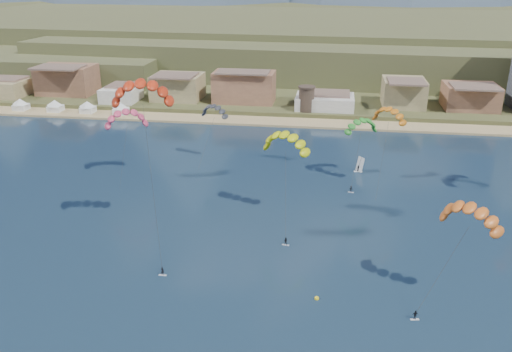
{
  "coord_description": "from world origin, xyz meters",
  "views": [
    {
      "loc": [
        14.21,
        -63.13,
        48.04
      ],
      "look_at": [
        0.0,
        32.0,
        10.0
      ],
      "focal_mm": 37.32,
      "sensor_mm": 36.0,
      "label": 1
    }
  ],
  "objects_px": {
    "kitesurfer_red": "(142,88)",
    "windsurfer": "(359,167)",
    "kitesurfer_green": "(362,124)",
    "watchtower": "(306,99)",
    "kitesurfer_orange": "(472,211)",
    "buoy": "(317,298)",
    "kitesurfer_yellow": "(286,139)"
  },
  "relations": [
    {
      "from": "kitesurfer_red",
      "to": "windsurfer",
      "type": "bearing_deg",
      "value": 47.87
    },
    {
      "from": "kitesurfer_red",
      "to": "windsurfer",
      "type": "xyz_separation_m",
      "value": [
        38.91,
        43.02,
        -27.88
      ]
    },
    {
      "from": "kitesurfer_green",
      "to": "kitesurfer_red",
      "type": "bearing_deg",
      "value": -134.87
    },
    {
      "from": "watchtower",
      "to": "kitesurfer_red",
      "type": "relative_size",
      "value": 0.27
    },
    {
      "from": "kitesurfer_orange",
      "to": "buoy",
      "type": "bearing_deg",
      "value": -172.01
    },
    {
      "from": "kitesurfer_red",
      "to": "kitesurfer_yellow",
      "type": "bearing_deg",
      "value": 33.39
    },
    {
      "from": "windsurfer",
      "to": "watchtower",
      "type": "bearing_deg",
      "value": 107.99
    },
    {
      "from": "watchtower",
      "to": "windsurfer",
      "type": "height_order",
      "value": "watchtower"
    },
    {
      "from": "watchtower",
      "to": "kitesurfer_yellow",
      "type": "relative_size",
      "value": 0.41
    },
    {
      "from": "kitesurfer_yellow",
      "to": "windsurfer",
      "type": "bearing_deg",
      "value": 60.21
    },
    {
      "from": "kitesurfer_yellow",
      "to": "buoy",
      "type": "xyz_separation_m",
      "value": [
        7.89,
        -28.78,
        -16.48
      ]
    },
    {
      "from": "kitesurfer_orange",
      "to": "buoy",
      "type": "xyz_separation_m",
      "value": [
        -21.48,
        -3.01,
        -15.02
      ]
    },
    {
      "from": "kitesurfer_yellow",
      "to": "buoy",
      "type": "relative_size",
      "value": 27.73
    },
    {
      "from": "kitesurfer_yellow",
      "to": "kitesurfer_green",
      "type": "height_order",
      "value": "kitesurfer_yellow"
    },
    {
      "from": "kitesurfer_orange",
      "to": "buoy",
      "type": "height_order",
      "value": "kitesurfer_orange"
    },
    {
      "from": "watchtower",
      "to": "windsurfer",
      "type": "relative_size",
      "value": 2.26
    },
    {
      "from": "kitesurfer_red",
      "to": "windsurfer",
      "type": "distance_m",
      "value": 64.36
    },
    {
      "from": "kitesurfer_red",
      "to": "buoy",
      "type": "bearing_deg",
      "value": -23.88
    },
    {
      "from": "watchtower",
      "to": "kitesurfer_green",
      "type": "xyz_separation_m",
      "value": [
        15.93,
        -54.61,
        7.29
      ]
    },
    {
      "from": "watchtower",
      "to": "kitesurfer_yellow",
      "type": "distance_m",
      "value": 78.84
    },
    {
      "from": "kitesurfer_green",
      "to": "kitesurfer_orange",
      "type": "bearing_deg",
      "value": -74.38
    },
    {
      "from": "kitesurfer_red",
      "to": "buoy",
      "type": "relative_size",
      "value": 43.02
    },
    {
      "from": "kitesurfer_green",
      "to": "buoy",
      "type": "relative_size",
      "value": 22.35
    },
    {
      "from": "kitesurfer_green",
      "to": "windsurfer",
      "type": "xyz_separation_m",
      "value": [
        0.4,
        4.33,
        -12.44
      ]
    },
    {
      "from": "watchtower",
      "to": "windsurfer",
      "type": "bearing_deg",
      "value": -72.01
    },
    {
      "from": "windsurfer",
      "to": "kitesurfer_red",
      "type": "bearing_deg",
      "value": -132.13
    },
    {
      "from": "kitesurfer_yellow",
      "to": "windsurfer",
      "type": "relative_size",
      "value": 5.44
    },
    {
      "from": "watchtower",
      "to": "kitesurfer_green",
      "type": "height_order",
      "value": "kitesurfer_green"
    },
    {
      "from": "buoy",
      "to": "kitesurfer_yellow",
      "type": "bearing_deg",
      "value": 105.33
    },
    {
      "from": "kitesurfer_orange",
      "to": "buoy",
      "type": "relative_size",
      "value": 24.47
    },
    {
      "from": "kitesurfer_red",
      "to": "kitesurfer_green",
      "type": "distance_m",
      "value": 56.74
    },
    {
      "from": "buoy",
      "to": "kitesurfer_orange",
      "type": "bearing_deg",
      "value": 7.99
    }
  ]
}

